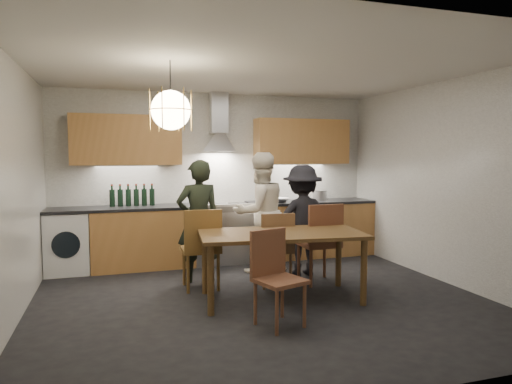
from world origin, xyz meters
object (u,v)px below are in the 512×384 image
object	(u,v)px
mixing_bowl	(280,200)
stock_pot	(320,196)
person_mid	(260,212)
dining_table	(281,240)
person_right	(302,220)
chair_back_left	(202,244)
chair_front	(274,271)
wine_bottles	(132,195)
person_left	(198,221)

from	to	relation	value
mixing_bowl	stock_pot	size ratio (longest dim) A/B	1.32
person_mid	mixing_bowl	world-z (taller)	person_mid
dining_table	person_right	size ratio (longest dim) A/B	1.28
person_mid	chair_back_left	bearing A→B (deg)	20.73
chair_back_left	chair_front	bearing A→B (deg)	110.98
dining_table	wine_bottles	size ratio (longest dim) A/B	3.01
chair_back_left	person_left	distance (m)	0.47
dining_table	stock_pot	xyz separation A→B (m)	(1.44, 2.03, 0.29)
mixing_bowl	person_left	bearing A→B (deg)	-148.66
dining_table	chair_front	xyz separation A→B (m)	(-0.33, -0.69, -0.16)
chair_back_left	wine_bottles	size ratio (longest dim) A/B	1.56
chair_back_left	mixing_bowl	size ratio (longest dim) A/B	3.44
dining_table	stock_pot	size ratio (longest dim) A/B	8.78
person_mid	person_left	bearing A→B (deg)	0.72
person_right	stock_pot	size ratio (longest dim) A/B	6.87
chair_front	person_mid	distance (m)	2.04
person_right	person_left	bearing A→B (deg)	-0.49
dining_table	person_left	world-z (taller)	person_left
person_left	stock_pot	bearing A→B (deg)	-161.08
chair_back_left	person_mid	xyz separation A→B (m)	(0.95, 0.65, 0.27)
person_left	person_right	bearing A→B (deg)	170.77
person_right	stock_pot	distance (m)	1.36
wine_bottles	dining_table	bearing A→B (deg)	-53.56
chair_front	mixing_bowl	size ratio (longest dim) A/B	3.16
stock_pot	wine_bottles	size ratio (longest dim) A/B	0.34
mixing_bowl	stock_pot	distance (m)	0.74
dining_table	person_mid	world-z (taller)	person_mid
chair_front	person_left	xyz separation A→B (m)	(-0.43, 1.72, 0.27)
person_left	wine_bottles	bearing A→B (deg)	-58.85
dining_table	person_right	distance (m)	1.15
chair_front	person_mid	bearing A→B (deg)	57.78
person_left	wine_bottles	distance (m)	1.34
mixing_bowl	chair_front	bearing A→B (deg)	-111.64
wine_bottles	chair_back_left	bearing A→B (deg)	-63.09
person_right	mixing_bowl	xyz separation A→B (m)	(0.05, 0.99, 0.18)
chair_back_left	mixing_bowl	bearing A→B (deg)	-137.68
chair_front	person_left	distance (m)	1.79
person_right	stock_pot	world-z (taller)	person_right
chair_back_left	wine_bottles	distance (m)	1.72
mixing_bowl	wine_bottles	world-z (taller)	wine_bottles
person_right	wine_bottles	distance (m)	2.50
stock_pot	wine_bottles	xyz separation A→B (m)	(-2.98, 0.06, 0.08)
chair_front	person_right	size ratio (longest dim) A/B	0.61
person_left	wine_bottles	world-z (taller)	person_left
person_right	stock_pot	xyz separation A→B (m)	(0.78, 1.09, 0.22)
dining_table	person_right	xyz separation A→B (m)	(0.66, 0.94, 0.07)
chair_front	stock_pot	world-z (taller)	stock_pot
chair_front	wine_bottles	size ratio (longest dim) A/B	1.43
dining_table	mixing_bowl	world-z (taller)	mixing_bowl
chair_front	chair_back_left	bearing A→B (deg)	91.43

